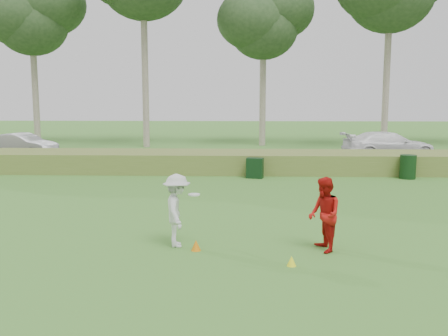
{
  "coord_description": "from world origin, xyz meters",
  "views": [
    {
      "loc": [
        0.53,
        -10.98,
        3.45
      ],
      "look_at": [
        0.0,
        4.0,
        1.3
      ],
      "focal_mm": 40.0,
      "sensor_mm": 36.0,
      "label": 1
    }
  ],
  "objects_px": {
    "player_white": "(177,210)",
    "utility_cabinet": "(255,168)",
    "player_red": "(324,215)",
    "car_mid": "(23,145)",
    "car_right": "(389,145)",
    "cone_orange": "(196,245)",
    "cone_yellow": "(292,261)",
    "trash_bin": "(408,167)"
  },
  "relations": [
    {
      "from": "player_red",
      "to": "utility_cabinet",
      "type": "relative_size",
      "value": 1.95
    },
    {
      "from": "car_right",
      "to": "cone_orange",
      "type": "bearing_deg",
      "value": 144.79
    },
    {
      "from": "player_red",
      "to": "cone_orange",
      "type": "bearing_deg",
      "value": -99.13
    },
    {
      "from": "car_mid",
      "to": "cone_yellow",
      "type": "bearing_deg",
      "value": -126.7
    },
    {
      "from": "player_red",
      "to": "utility_cabinet",
      "type": "distance_m",
      "value": 10.21
    },
    {
      "from": "trash_bin",
      "to": "car_mid",
      "type": "relative_size",
      "value": 0.25
    },
    {
      "from": "car_mid",
      "to": "player_red",
      "type": "bearing_deg",
      "value": -123.4
    },
    {
      "from": "player_white",
      "to": "cone_orange",
      "type": "relative_size",
      "value": 6.91
    },
    {
      "from": "trash_bin",
      "to": "cone_orange",
      "type": "bearing_deg",
      "value": -128.14
    },
    {
      "from": "cone_yellow",
      "to": "car_mid",
      "type": "xyz_separation_m",
      "value": [
        -13.45,
        17.85,
        0.62
      ]
    },
    {
      "from": "cone_yellow",
      "to": "utility_cabinet",
      "type": "xyz_separation_m",
      "value": [
        -0.46,
        11.15,
        0.32
      ]
    },
    {
      "from": "player_white",
      "to": "player_red",
      "type": "bearing_deg",
      "value": -104.01
    },
    {
      "from": "utility_cabinet",
      "to": "car_right",
      "type": "xyz_separation_m",
      "value": [
        7.54,
        6.6,
        0.36
      ]
    },
    {
      "from": "utility_cabinet",
      "to": "car_mid",
      "type": "height_order",
      "value": "car_mid"
    },
    {
      "from": "player_red",
      "to": "trash_bin",
      "type": "bearing_deg",
      "value": 142.61
    },
    {
      "from": "cone_orange",
      "to": "car_right",
      "type": "distance_m",
      "value": 19.13
    },
    {
      "from": "player_red",
      "to": "car_mid",
      "type": "relative_size",
      "value": 0.42
    },
    {
      "from": "player_white",
      "to": "trash_bin",
      "type": "distance_m",
      "value": 13.1
    },
    {
      "from": "player_red",
      "to": "cone_orange",
      "type": "xyz_separation_m",
      "value": [
        -2.87,
        -0.07,
        -0.72
      ]
    },
    {
      "from": "cone_yellow",
      "to": "car_right",
      "type": "bearing_deg",
      "value": 68.25
    },
    {
      "from": "car_right",
      "to": "player_red",
      "type": "bearing_deg",
      "value": 152.81
    },
    {
      "from": "player_white",
      "to": "cone_yellow",
      "type": "xyz_separation_m",
      "value": [
        2.52,
        -1.3,
        -0.74
      ]
    },
    {
      "from": "trash_bin",
      "to": "car_right",
      "type": "distance_m",
      "value": 6.61
    },
    {
      "from": "cone_yellow",
      "to": "trash_bin",
      "type": "height_order",
      "value": "trash_bin"
    },
    {
      "from": "car_mid",
      "to": "car_right",
      "type": "xyz_separation_m",
      "value": [
        20.53,
        -0.1,
        0.07
      ]
    },
    {
      "from": "player_red",
      "to": "cone_yellow",
      "type": "distance_m",
      "value": 1.5
    },
    {
      "from": "player_white",
      "to": "player_red",
      "type": "xyz_separation_m",
      "value": [
        3.34,
        -0.27,
        -0.01
      ]
    },
    {
      "from": "car_mid",
      "to": "car_right",
      "type": "bearing_deg",
      "value": -73.96
    },
    {
      "from": "utility_cabinet",
      "to": "car_right",
      "type": "distance_m",
      "value": 10.03
    },
    {
      "from": "utility_cabinet",
      "to": "trash_bin",
      "type": "relative_size",
      "value": 0.85
    },
    {
      "from": "player_white",
      "to": "player_red",
      "type": "height_order",
      "value": "player_white"
    },
    {
      "from": "cone_orange",
      "to": "car_mid",
      "type": "xyz_separation_m",
      "value": [
        -11.39,
        16.89,
        0.6
      ]
    },
    {
      "from": "player_red",
      "to": "car_mid",
      "type": "xyz_separation_m",
      "value": [
        -14.26,
        16.82,
        -0.12
      ]
    },
    {
      "from": "player_red",
      "to": "cone_orange",
      "type": "relative_size",
      "value": 6.86
    },
    {
      "from": "car_right",
      "to": "utility_cabinet",
      "type": "bearing_deg",
      "value": 124.52
    },
    {
      "from": "car_right",
      "to": "trash_bin",
      "type": "bearing_deg",
      "value": 164.0
    },
    {
      "from": "player_red",
      "to": "car_right",
      "type": "relative_size",
      "value": 0.33
    },
    {
      "from": "player_red",
      "to": "car_mid",
      "type": "height_order",
      "value": "player_red"
    },
    {
      "from": "player_white",
      "to": "utility_cabinet",
      "type": "distance_m",
      "value": 10.08
    },
    {
      "from": "utility_cabinet",
      "to": "car_right",
      "type": "bearing_deg",
      "value": 53.51
    },
    {
      "from": "cone_orange",
      "to": "car_right",
      "type": "height_order",
      "value": "car_right"
    },
    {
      "from": "cone_orange",
      "to": "car_mid",
      "type": "relative_size",
      "value": 0.06
    }
  ]
}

